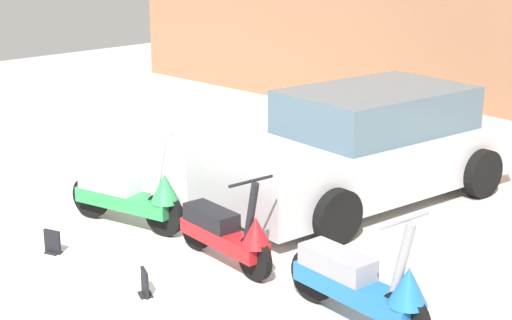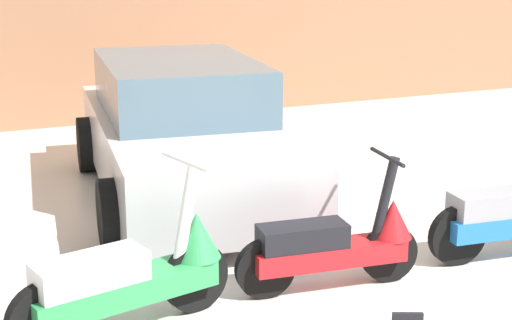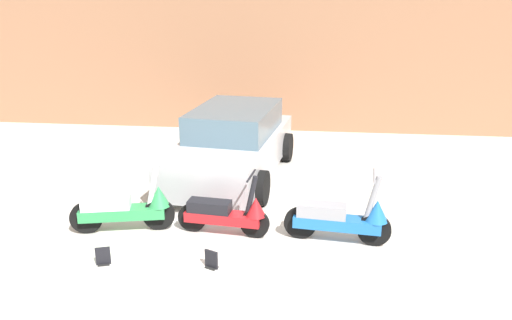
{
  "view_description": "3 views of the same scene",
  "coord_description": "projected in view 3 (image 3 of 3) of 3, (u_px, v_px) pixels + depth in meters",
  "views": [
    {
      "loc": [
        5.32,
        -4.17,
        3.32
      ],
      "look_at": [
        -0.58,
        1.71,
        0.87
      ],
      "focal_mm": 55.0,
      "sensor_mm": 36.0,
      "label": 1
    },
    {
      "loc": [
        -2.9,
        -3.98,
        2.53
      ],
      "look_at": [
        -0.18,
        2.36,
        0.65
      ],
      "focal_mm": 55.0,
      "sensor_mm": 36.0,
      "label": 2
    },
    {
      "loc": [
        1.11,
        -6.08,
        3.55
      ],
      "look_at": [
        0.13,
        2.39,
        0.74
      ],
      "focal_mm": 35.0,
      "sensor_mm": 36.0,
      "label": 3
    }
  ],
  "objects": [
    {
      "name": "ground_plane",
      "position": [
        227.0,
        263.0,
        6.97
      ],
      "size": [
        28.0,
        28.0,
        0.0
      ],
      "primitive_type": "plane",
      "color": "silver"
    },
    {
      "name": "wall_back",
      "position": [
        273.0,
        64.0,
        13.38
      ],
      "size": [
        19.6,
        0.12,
        3.65
      ],
      "primitive_type": "cube",
      "color": "#9E6B4C",
      "rests_on": "ground_plane"
    },
    {
      "name": "scooter_front_left",
      "position": [
        127.0,
        207.0,
        7.82
      ],
      "size": [
        1.6,
        0.7,
        1.13
      ],
      "rotation": [
        0.0,
        0.0,
        0.23
      ],
      "color": "black",
      "rests_on": "ground_plane"
    },
    {
      "name": "scooter_front_right",
      "position": [
        227.0,
        213.0,
        7.7
      ],
      "size": [
        1.47,
        0.53,
        1.02
      ],
      "rotation": [
        0.0,
        0.0,
        -0.1
      ],
      "color": "black",
      "rests_on": "ground_plane"
    },
    {
      "name": "scooter_front_center",
      "position": [
        342.0,
        218.0,
        7.46
      ],
      "size": [
        1.61,
        0.58,
        1.12
      ],
      "rotation": [
        0.0,
        0.0,
        -0.1
      ],
      "color": "black",
      "rests_on": "ground_plane"
    },
    {
      "name": "car_rear_left",
      "position": [
        233.0,
        144.0,
        10.18
      ],
      "size": [
        2.38,
        4.32,
        1.41
      ],
      "rotation": [
        0.0,
        0.0,
        -1.69
      ],
      "color": "#B7B7BC",
      "rests_on": "ground_plane"
    },
    {
      "name": "placard_near_left_scooter",
      "position": [
        103.0,
        257.0,
        6.91
      ],
      "size": [
        0.2,
        0.17,
        0.26
      ],
      "rotation": [
        0.0,
        0.0,
        0.33
      ],
      "color": "black",
      "rests_on": "ground_plane"
    },
    {
      "name": "placard_near_right_scooter",
      "position": [
        211.0,
        260.0,
        6.82
      ],
      "size": [
        0.19,
        0.17,
        0.26
      ],
      "rotation": [
        0.0,
        0.0,
        -0.42
      ],
      "color": "black",
      "rests_on": "ground_plane"
    }
  ]
}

